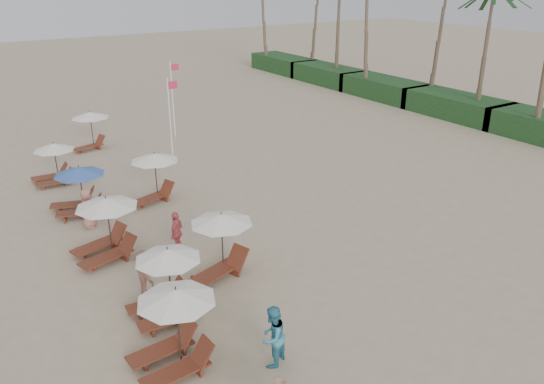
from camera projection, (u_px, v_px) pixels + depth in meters
ground at (367, 306)px, 17.40m from camera, size 160.00×160.00×0.00m
shrub_hedge at (457, 106)px, 39.41m from camera, size 3.20×53.00×1.60m
lounger_station_1 at (171, 331)px, 14.35m from camera, size 2.49×2.16×2.38m
lounger_station_2 at (164, 285)px, 16.49m from camera, size 2.38×2.06×2.31m
lounger_station_3 at (103, 229)px, 20.02m from camera, size 2.70×2.36×2.33m
lounger_station_4 at (77, 190)px, 23.68m from camera, size 2.56×2.37×2.12m
lounger_station_5 at (52, 163)px, 27.03m from camera, size 2.32×2.03×2.07m
inland_station_0 at (218, 242)px, 18.74m from camera, size 2.86×2.26×2.22m
inland_station_1 at (153, 173)px, 24.87m from camera, size 2.71×2.24×2.22m
inland_station_2 at (89, 125)px, 32.08m from camera, size 2.59×2.24×2.22m
beachgoer_mid_a at (272, 337)px, 14.54m from camera, size 1.10×1.02×1.82m
beachgoer_mid_b at (144, 273)px, 17.81m from camera, size 0.70×1.09×1.60m
beachgoer_far_a at (177, 232)px, 20.40m from camera, size 0.99×1.01×1.70m
beachgoer_far_b at (88, 209)px, 22.39m from camera, size 0.82×0.99×1.74m
flag_pole_near at (171, 118)px, 29.05m from camera, size 0.59×0.08×4.80m
flag_pole_far at (173, 96)px, 34.06m from camera, size 0.60×0.08×4.83m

